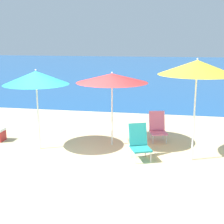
# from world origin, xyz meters

# --- Properties ---
(ground_plane) EXTENTS (60.00, 60.00, 0.00)m
(ground_plane) POSITION_xyz_m (0.00, 0.00, 0.00)
(ground_plane) COLOR beige
(sea_water) EXTENTS (60.00, 40.00, 0.01)m
(sea_water) POSITION_xyz_m (0.00, 25.15, 0.00)
(sea_water) COLOR #1E5699
(sea_water) RESTS_ON ground
(beach_umbrella_red) EXTENTS (1.83, 1.83, 1.93)m
(beach_umbrella_red) POSITION_xyz_m (0.91, 1.45, 1.78)
(beach_umbrella_red) COLOR white
(beach_umbrella_red) RESTS_ON ground
(beach_umbrella_teal) EXTENTS (1.61, 1.61, 2.03)m
(beach_umbrella_teal) POSITION_xyz_m (-0.85, 0.80, 1.82)
(beach_umbrella_teal) COLOR white
(beach_umbrella_teal) RESTS_ON ground
(beach_umbrella_yellow) EXTENTS (1.70, 1.70, 2.34)m
(beach_umbrella_yellow) POSITION_xyz_m (2.92, 0.73, 2.14)
(beach_umbrella_yellow) COLOR white
(beach_umbrella_yellow) RESTS_ON ground
(beach_chair_pink) EXTENTS (0.56, 0.64, 0.79)m
(beach_chair_pink) POSITION_xyz_m (2.07, 2.08, 0.39)
(beach_chair_pink) COLOR silver
(beach_chair_pink) RESTS_ON ground
(beach_chair_teal) EXTENTS (0.61, 0.69, 0.81)m
(beach_chair_teal) POSITION_xyz_m (1.71, 0.60, 0.41)
(beach_chair_teal) COLOR silver
(beach_chair_teal) RESTS_ON ground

